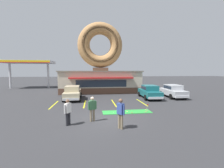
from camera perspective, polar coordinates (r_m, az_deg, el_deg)
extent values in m
plane|color=#2D2D30|center=(10.72, -3.52, -13.15)|extent=(160.00, 160.00, 0.00)
cube|color=brown|center=(24.37, -4.41, -1.82)|extent=(12.00, 6.00, 0.90)
cube|color=beige|center=(24.23, -4.44, 1.94)|extent=(12.00, 6.00, 2.30)
cube|color=slate|center=(24.20, -4.45, 4.85)|extent=(12.30, 6.30, 0.16)
cube|color=#B21E1E|center=(20.93, -3.96, 2.28)|extent=(9.00, 0.60, 0.20)
cube|color=#232D3D|center=(21.27, -3.99, 0.17)|extent=(7.20, 0.03, 1.00)
cube|color=brown|center=(24.20, -4.46, 5.63)|extent=(2.40, 1.80, 0.50)
torus|color=#B27F4C|center=(24.54, -4.52, 14.54)|extent=(7.10, 1.90, 7.10)
torus|color=tan|center=(24.12, -4.47, 14.71)|extent=(6.25, 1.05, 6.24)
cube|color=green|center=(12.45, 5.71, -10.51)|extent=(3.97, 1.12, 0.03)
torus|color=#E5C666|center=(13.33, 12.81, -9.42)|extent=(0.13, 0.13, 0.04)
torus|color=#A5724C|center=(12.59, 12.70, -10.27)|extent=(0.13, 0.13, 0.04)
torus|color=#A5724C|center=(12.89, 13.34, -9.93)|extent=(0.13, 0.13, 0.04)
torus|color=brown|center=(12.11, 7.61, -10.81)|extent=(0.13, 0.13, 0.04)
torus|color=#E5C666|center=(12.45, 5.78, -10.36)|extent=(0.13, 0.13, 0.04)
torus|color=#E5C666|center=(12.67, 2.82, -10.06)|extent=(0.13, 0.13, 0.04)
sphere|color=white|center=(12.15, 0.52, -10.70)|extent=(0.04, 0.04, 0.04)
cylinder|color=silver|center=(12.95, 13.21, -8.69)|extent=(0.01, 0.01, 0.55)
cube|color=red|center=(12.92, 13.48, -7.70)|extent=(0.12, 0.01, 0.08)
cube|color=#BCAD89|center=(18.19, -14.78, -3.63)|extent=(1.95, 4.47, 0.68)
cube|color=#BCAD89|center=(17.95, -14.86, -1.69)|extent=(1.65, 2.17, 0.60)
cube|color=#232D3D|center=(17.95, -14.86, -1.62)|extent=(1.67, 2.08, 0.36)
cube|color=silver|center=(20.42, -14.25, -3.37)|extent=(1.67, 0.17, 0.24)
cube|color=silver|center=(16.03, -15.41, -5.67)|extent=(1.67, 0.17, 0.24)
cylinder|color=black|center=(19.67, -16.99, -4.05)|extent=(0.25, 0.65, 0.64)
cylinder|color=black|center=(19.53, -11.85, -3.99)|extent=(0.25, 0.65, 0.64)
cylinder|color=black|center=(17.00, -18.10, -5.47)|extent=(0.25, 0.65, 0.64)
cylinder|color=black|center=(16.84, -12.13, -5.44)|extent=(0.25, 0.65, 0.64)
cube|color=#196066|center=(18.92, 14.02, -3.29)|extent=(1.99, 4.49, 0.68)
cube|color=#196066|center=(18.70, 14.21, -1.41)|extent=(1.67, 2.18, 0.60)
cube|color=#232D3D|center=(18.70, 14.21, -1.35)|extent=(1.69, 2.10, 0.36)
cube|color=silver|center=(21.06, 12.09, -3.08)|extent=(1.67, 0.19, 0.24)
cube|color=silver|center=(16.88, 16.41, -5.16)|extent=(1.67, 0.19, 0.24)
cylinder|color=black|center=(20.01, 10.37, -3.76)|extent=(0.25, 0.65, 0.64)
cylinder|color=black|center=(20.53, 15.13, -3.63)|extent=(0.25, 0.65, 0.64)
cylinder|color=black|center=(17.42, 12.67, -5.10)|extent=(0.25, 0.65, 0.64)
cylinder|color=black|center=(18.02, 18.04, -4.89)|extent=(0.25, 0.65, 0.64)
cube|color=#B2B5BA|center=(20.53, 21.99, -2.86)|extent=(1.84, 4.43, 0.68)
cube|color=#B2B5BA|center=(20.32, 22.25, -1.13)|extent=(1.60, 2.13, 0.60)
cube|color=#232D3D|center=(20.32, 22.25, -1.07)|extent=(1.62, 2.04, 0.36)
cube|color=silver|center=(22.53, 19.28, -2.72)|extent=(1.67, 0.13, 0.24)
cube|color=silver|center=(18.66, 25.23, -4.48)|extent=(1.67, 0.13, 0.24)
cylinder|color=black|center=(21.39, 18.15, -3.36)|extent=(0.23, 0.64, 0.64)
cylinder|color=black|center=(22.18, 22.29, -3.20)|extent=(0.23, 0.64, 0.64)
cylinder|color=black|center=(18.98, 21.57, -4.50)|extent=(0.23, 0.64, 0.64)
cylinder|color=black|center=(19.86, 26.08, -4.25)|extent=(0.23, 0.64, 0.64)
cylinder|color=#232328|center=(9.76, -16.80, -12.76)|extent=(0.15, 0.15, 0.79)
cylinder|color=#232328|center=(9.90, -16.00, -12.49)|extent=(0.15, 0.15, 0.79)
cube|color=silver|center=(9.65, -16.50, -8.73)|extent=(0.41, 0.45, 0.58)
cylinder|color=silver|center=(9.48, -17.53, -9.19)|extent=(0.10, 0.10, 0.53)
cylinder|color=silver|center=(9.83, -15.50, -8.62)|extent=(0.10, 0.10, 0.53)
sphere|color=brown|center=(9.56, -16.56, -6.24)|extent=(0.21, 0.21, 0.21)
cylinder|color=#7F7056|center=(10.19, -8.02, -11.80)|extent=(0.15, 0.15, 0.81)
cylinder|color=#7F7056|center=(10.25, -6.94, -11.68)|extent=(0.15, 0.15, 0.81)
cube|color=#386B42|center=(10.04, -7.52, -7.91)|extent=(0.44, 0.35, 0.59)
cylinder|color=#386B42|center=(9.97, -8.90, -8.19)|extent=(0.10, 0.10, 0.54)
cylinder|color=#386B42|center=(10.13, -6.17, -7.95)|extent=(0.10, 0.10, 0.54)
sphere|color=beige|center=(9.95, -7.55, -5.47)|extent=(0.22, 0.22, 0.22)
cylinder|color=#7F7056|center=(8.85, 3.77, -14.19)|extent=(0.15, 0.15, 0.86)
cylinder|color=#7F7056|center=(8.98, 2.79, -13.90)|extent=(0.15, 0.15, 0.86)
cube|color=#33478C|center=(8.70, 3.30, -9.38)|extent=(0.42, 0.45, 0.63)
cylinder|color=#33478C|center=(8.55, 4.56, -9.87)|extent=(0.10, 0.10, 0.58)
cylinder|color=#33478C|center=(8.87, 2.09, -9.30)|extent=(0.10, 0.10, 0.58)
sphere|color=brown|center=(8.60, 3.32, -6.39)|extent=(0.23, 0.23, 0.23)
cylinder|color=#232833|center=(22.76, 9.96, -2.30)|extent=(0.56, 0.56, 0.95)
torus|color=black|center=(22.70, 9.98, -1.11)|extent=(0.57, 0.57, 0.05)
cylinder|color=silver|center=(34.79, -34.30, 2.59)|extent=(0.40, 0.40, 4.80)
cylinder|color=silver|center=(32.25, -23.12, 2.94)|extent=(0.40, 0.40, 4.80)
cube|color=silver|center=(33.39, -29.12, 7.32)|extent=(9.00, 4.40, 0.50)
cube|color=yellow|center=(31.34, -30.62, 7.44)|extent=(9.00, 0.04, 0.44)
cube|color=red|center=(31.30, -30.62, 7.14)|extent=(9.00, 0.04, 0.12)
cube|color=yellow|center=(15.99, -21.27, -7.39)|extent=(0.12, 3.60, 0.01)
cube|color=yellow|center=(15.55, -10.38, -7.47)|extent=(0.12, 3.60, 0.01)
cube|color=yellow|center=(15.68, 0.72, -7.28)|extent=(0.12, 3.60, 0.01)
cube|color=yellow|center=(16.37, 11.24, -6.85)|extent=(0.12, 3.60, 0.01)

